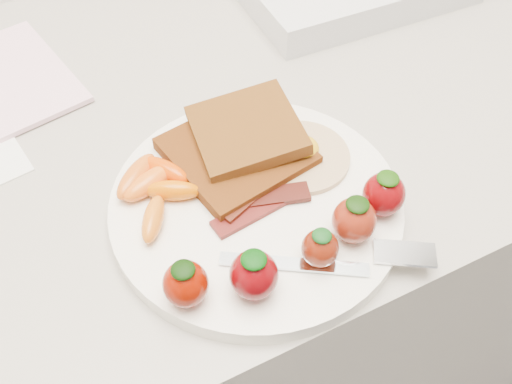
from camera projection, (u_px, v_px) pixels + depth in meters
name	position (u px, v px, depth m)	size (l,w,h in m)	color
counter	(216.00, 302.00, 0.98)	(2.00, 0.60, 0.90)	gray
plate	(256.00, 205.00, 0.53)	(0.27, 0.27, 0.02)	white
toast_lower	(236.00, 152.00, 0.55)	(0.12, 0.12, 0.01)	#331103
toast_upper	(246.00, 130.00, 0.55)	(0.10, 0.10, 0.01)	#34150A
fried_egg	(301.00, 154.00, 0.55)	(0.11, 0.11, 0.02)	beige
bacon_strips	(257.00, 199.00, 0.52)	(0.10, 0.06, 0.01)	#3B0C0C
baby_carrots	(154.00, 186.00, 0.52)	(0.08, 0.11, 0.02)	orange
strawberries	(302.00, 242.00, 0.47)	(0.23, 0.06, 0.05)	#720D00
fork	(345.00, 259.00, 0.48)	(0.17, 0.09, 0.00)	white
notepad	(7.00, 79.00, 0.65)	(0.13, 0.18, 0.01)	#ECB8C9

